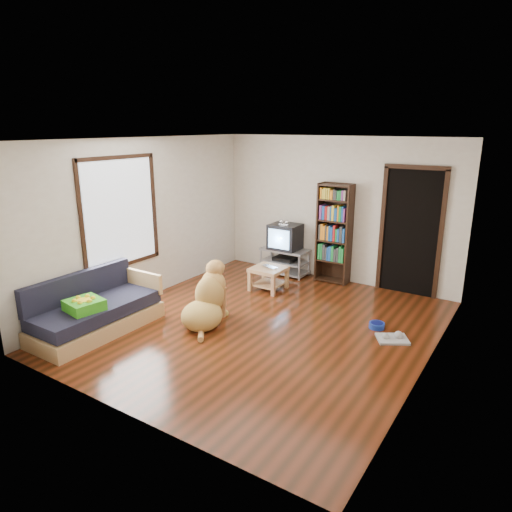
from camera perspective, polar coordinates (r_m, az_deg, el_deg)
The scene contains 18 objects.
ground at distance 6.64m, azimuth 0.77°, elevation -8.69°, with size 5.00×5.00×0.00m, color #5A230F.
ceiling at distance 6.03m, azimuth 0.86°, elevation 14.37°, with size 5.00×5.00×0.00m, color white.
wall_back at distance 8.38m, azimuth 9.98°, elevation 5.68°, with size 4.50×4.50×0.00m, color beige.
wall_front at distance 4.38m, azimuth -16.89°, elevation -4.40°, with size 4.50×4.50×0.00m, color beige.
wall_left at distance 7.61m, azimuth -13.73°, elevation 4.41°, with size 5.00×5.00×0.00m, color beige.
wall_right at distance 5.40m, azimuth 21.48°, elevation -0.98°, with size 5.00×5.00×0.00m, color beige.
green_cushion at distance 6.46m, azimuth -20.67°, elevation -5.75°, with size 0.43×0.43×0.14m, color green.
laptop at distance 7.87m, azimuth 1.47°, elevation -1.42°, with size 0.30×0.19×0.02m, color silver.
dog_bowl at distance 6.77m, azimuth 14.86°, elevation -8.39°, with size 0.22×0.22×0.08m, color #16319B.
grey_rag at distance 6.48m, azimuth 16.68°, elevation -9.90°, with size 0.40×0.32×0.03m, color #9E9E9E.
window at distance 7.24m, azimuth -16.61°, elevation 5.22°, with size 0.03×1.46×1.70m.
doorway at distance 7.98m, azimuth 18.80°, elevation 3.21°, with size 1.03×0.05×2.19m.
tv_stand at distance 8.79m, azimuth 3.62°, elevation -0.54°, with size 0.90×0.45×0.50m.
crt_tv at distance 8.68m, azimuth 3.74°, elevation 2.49°, with size 0.55×0.52×0.58m.
bookshelf at distance 8.28m, azimuth 9.77°, elevation 3.44°, with size 0.60×0.30×1.80m.
sofa at distance 6.78m, azimuth -19.39°, elevation -6.70°, with size 0.80×1.80×0.80m.
coffee_table at distance 7.94m, azimuth 1.57°, elevation -2.27°, with size 0.55×0.55×0.40m.
dog at distance 6.62m, azimuth -6.09°, elevation -5.65°, with size 0.66×1.08×0.93m.
Camera 1 is at (3.20, -5.11, 2.78)m, focal length 32.00 mm.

